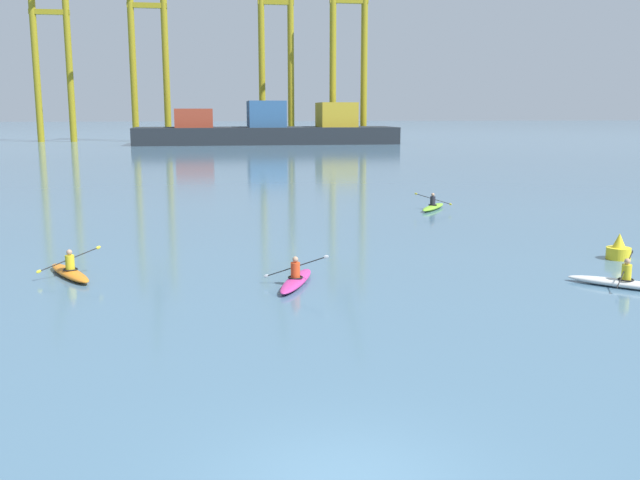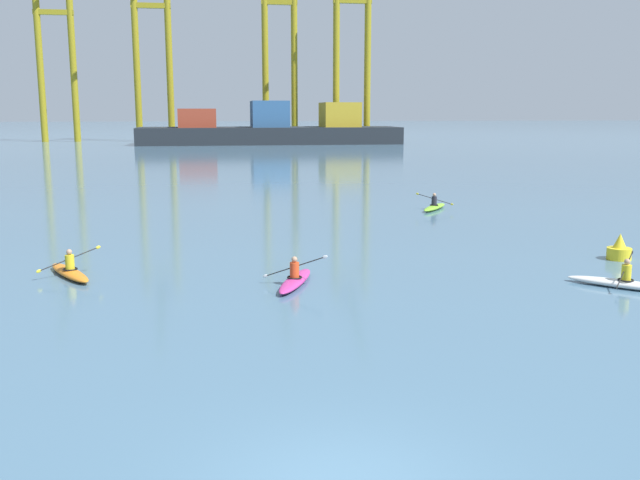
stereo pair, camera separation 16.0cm
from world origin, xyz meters
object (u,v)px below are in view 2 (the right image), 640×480
gantry_crane_west (55,42)px  kayak_magenta (295,280)px  gantry_crane_east_mid (280,36)px  kayak_orange (70,271)px  kayak_white (623,283)px  gantry_crane_east (353,33)px  channel_buoy (619,250)px  kayak_lime (434,207)px  gantry_crane_west_mid (152,36)px  container_barge (272,130)px

gantry_crane_west → kayak_magenta: (29.56, -114.65, -17.64)m
gantry_crane_east_mid → kayak_orange: size_ratio=11.48×
kayak_magenta → kayak_white: kayak_white is taller
gantry_crane_west → gantry_crane_east: gantry_crane_east is taller
kayak_white → kayak_orange: 18.17m
gantry_crane_west → channel_buoy: (42.13, -112.60, -17.45)m
gantry_crane_west → kayak_lime: gantry_crane_west is taller
kayak_orange → gantry_crane_west_mid: bearing=92.6°
container_barge → gantry_crane_west_mid: 28.65m
gantry_crane_west_mid → gantry_crane_west: bearing=172.6°
kayak_white → channel_buoy: bearing=59.8°
gantry_crane_west → channel_buoy: gantry_crane_west is taller
container_barge → kayak_white: container_barge is taller
container_barge → kayak_white: (2.20, -102.68, -2.24)m
container_barge → channel_buoy: (4.55, -98.62, -2.05)m
gantry_crane_west → kayak_lime: 107.34m
gantry_crane_east → gantry_crane_east_mid: bearing=155.7°
container_barge → channel_buoy: bearing=-87.4°
gantry_crane_east_mid → kayak_lime: bearing=-90.5°
gantry_crane_west_mid → gantry_crane_east_mid: bearing=1.0°
gantry_crane_east → kayak_white: bearing=-96.9°
gantry_crane_east_mid → channel_buoy: size_ratio=37.72×
gantry_crane_west → gantry_crane_east: 53.52m
kayak_magenta → kayak_lime: size_ratio=1.09×
gantry_crane_east_mid → channel_buoy: 112.40m
gantry_crane_east_mid → gantry_crane_east: size_ratio=0.98×
gantry_crane_east_mid → kayak_lime: gantry_crane_east_mid is taller
gantry_crane_east_mid → kayak_orange: (-18.21, -110.47, -19.17)m
gantry_crane_west → channel_buoy: 121.48m
gantry_crane_west_mid → gantry_crane_east_mid: (23.14, 0.40, 0.56)m
kayak_white → gantry_crane_west: bearing=108.8°
gantry_crane_east → kayak_orange: 110.89m
gantry_crane_east → gantry_crane_west_mid: bearing=171.6°
gantry_crane_east_mid → gantry_crane_west_mid: bearing=-179.0°
gantry_crane_west_mid → gantry_crane_east: (35.76, -5.31, 0.63)m
kayak_magenta → kayak_white: size_ratio=1.18×
gantry_crane_west → kayak_lime: (39.53, -98.22, -17.64)m
gantry_crane_west_mid → gantry_crane_east: gantry_crane_east is taller
gantry_crane_west → kayak_orange: bearing=-78.9°
container_barge → gantry_crane_east: 23.82m
gantry_crane_east_mid → kayak_magenta: bearing=-95.5°
kayak_magenta → gantry_crane_east: bearing=77.7°
gantry_crane_west → gantry_crane_east: size_ratio=0.88×
gantry_crane_east → kayak_white: size_ratio=13.33×
channel_buoy → kayak_lime: bearing=100.2°
gantry_crane_west → channel_buoy: size_ratio=33.97×
kayak_lime → gantry_crane_west: bearing=111.9°
kayak_white → kayak_magenta: bearing=169.0°
kayak_magenta → gantry_crane_west_mid: bearing=96.3°
gantry_crane_west_mid → gantry_crane_east: bearing=-8.4°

